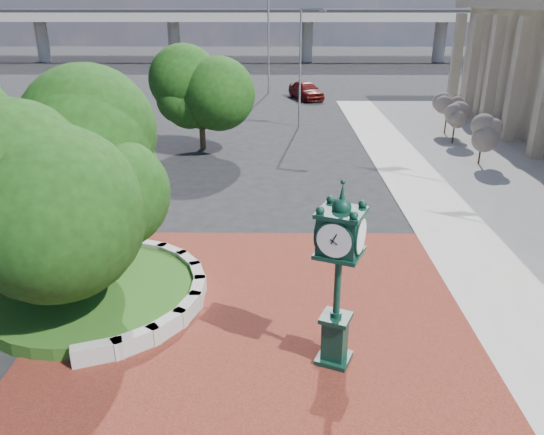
{
  "coord_description": "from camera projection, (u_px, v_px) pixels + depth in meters",
  "views": [
    {
      "loc": [
        0.57,
        -13.96,
        8.4
      ],
      "look_at": [
        0.43,
        1.5,
        2.12
      ],
      "focal_mm": 35.0,
      "sensor_mm": 36.0,
      "label": 1
    }
  ],
  "objects": [
    {
      "name": "tree_street",
      "position": [
        201.0,
        96.0,
        31.59
      ],
      "size": [
        4.4,
        4.4,
        5.45
      ],
      "color": "#38281C",
      "rests_on": "ground"
    },
    {
      "name": "overpass",
      "position": [
        272.0,
        16.0,
        78.48
      ],
      "size": [
        90.0,
        12.0,
        7.5
      ],
      "color": "#9E9B93",
      "rests_on": "ground"
    },
    {
      "name": "shrub_near",
      "position": [
        482.0,
        136.0,
        29.02
      ],
      "size": [
        1.2,
        1.2,
        2.2
      ],
      "color": "#38281C",
      "rests_on": "ground"
    },
    {
      "name": "parked_car",
      "position": [
        306.0,
        90.0,
        49.24
      ],
      "size": [
        3.56,
        5.33,
        1.68
      ],
      "primitive_type": "imported",
      "rotation": [
        0.0,
        0.0,
        0.35
      ],
      "color": "#4D0C0B",
      "rests_on": "ground"
    },
    {
      "name": "shrub_far",
      "position": [
        447.0,
        111.0,
        35.93
      ],
      "size": [
        1.2,
        1.2,
        2.2
      ],
      "color": "#38281C",
      "rests_on": "ground"
    },
    {
      "name": "planter_wall",
      "position": [
        168.0,
        292.0,
        16.02
      ],
      "size": [
        2.96,
        6.77,
        0.54
      ],
      "color": "#9E9B93",
      "rests_on": "ground"
    },
    {
      "name": "street_lamp_far",
      "position": [
        271.0,
        30.0,
        50.67
      ],
      "size": [
        2.26,
        0.55,
        10.11
      ],
      "color": "slate",
      "rests_on": "ground"
    },
    {
      "name": "ground",
      "position": [
        258.0,
        300.0,
        16.1
      ],
      "size": [
        200.0,
        200.0,
        0.0
      ],
      "primitive_type": "plane",
      "color": "black",
      "rests_on": "ground"
    },
    {
      "name": "shrub_mid",
      "position": [
        455.0,
        119.0,
        33.33
      ],
      "size": [
        1.2,
        1.2,
        2.2
      ],
      "color": "#38281C",
      "rests_on": "ground"
    },
    {
      "name": "tree_planter",
      "position": [
        77.0,
        184.0,
        14.74
      ],
      "size": [
        5.2,
        5.2,
        6.33
      ],
      "color": "#38281C",
      "rests_on": "ground"
    },
    {
      "name": "street_lamp_near",
      "position": [
        303.0,
        60.0,
        36.82
      ],
      "size": [
        1.72,
        0.82,
        8.05
      ],
      "color": "slate",
      "rests_on": "ground"
    },
    {
      "name": "plaza",
      "position": [
        256.0,
        318.0,
        15.16
      ],
      "size": [
        12.0,
        12.0,
        0.04
      ],
      "primitive_type": "cube",
      "color": "maroon",
      "rests_on": "ground"
    },
    {
      "name": "grass_bed",
      "position": [
        93.0,
        294.0,
        16.07
      ],
      "size": [
        6.1,
        6.1,
        0.4
      ],
      "primitive_type": "cylinder",
      "color": "#1E4513",
      "rests_on": "ground"
    },
    {
      "name": "post_clock",
      "position": [
        338.0,
        269.0,
        12.4
      ],
      "size": [
        1.23,
        1.23,
        4.74
      ],
      "color": "black",
      "rests_on": "ground"
    }
  ]
}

